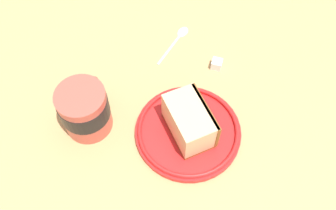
% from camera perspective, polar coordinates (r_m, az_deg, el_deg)
% --- Properties ---
extents(ground_plane, '(1.46, 1.46, 0.03)m').
position_cam_1_polar(ground_plane, '(0.69, -0.23, -1.56)').
color(ground_plane, tan).
extents(small_plate, '(0.19, 0.19, 0.02)m').
position_cam_1_polar(small_plate, '(0.65, 2.81, -4.26)').
color(small_plate, red).
rests_on(small_plate, ground_plane).
extents(cake_slice, '(0.11, 0.09, 0.07)m').
position_cam_1_polar(cake_slice, '(0.62, 3.17, -2.69)').
color(cake_slice, brown).
rests_on(cake_slice, small_plate).
extents(tea_mug, '(0.09, 0.10, 0.09)m').
position_cam_1_polar(tea_mug, '(0.64, -12.76, -0.57)').
color(tea_mug, '#BF4C3F').
rests_on(tea_mug, ground_plane).
extents(teaspoon, '(0.05, 0.11, 0.01)m').
position_cam_1_polar(teaspoon, '(0.78, 1.63, 10.56)').
color(teaspoon, silver).
rests_on(teaspoon, ground_plane).
extents(sugar_cube, '(0.03, 0.03, 0.02)m').
position_cam_1_polar(sugar_cube, '(0.73, 7.53, 6.28)').
color(sugar_cube, white).
rests_on(sugar_cube, ground_plane).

